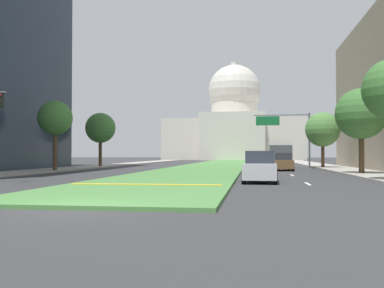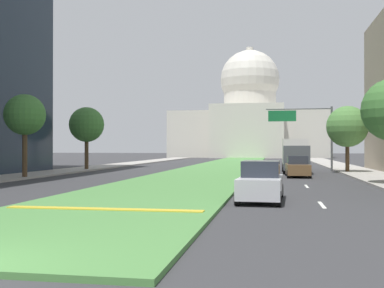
{
  "view_description": "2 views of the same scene",
  "coord_description": "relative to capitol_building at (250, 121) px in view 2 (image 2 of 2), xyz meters",
  "views": [
    {
      "loc": [
        5.13,
        -12.06,
        1.64
      ],
      "look_at": [
        -2.58,
        43.37,
        2.89
      ],
      "focal_mm": 40.9,
      "sensor_mm": 36.0,
      "label": 1
    },
    {
      "loc": [
        6.16,
        -7.92,
        2.41
      ],
      "look_at": [
        -2.98,
        44.44,
        2.78
      ],
      "focal_mm": 44.32,
      "sensor_mm": 36.0,
      "label": 2
    }
  ],
  "objects": [
    {
      "name": "ground_plane",
      "position": [
        0.0,
        -55.52,
        -9.02
      ],
      "size": [
        260.0,
        260.0,
        0.0
      ],
      "primitive_type": "plane",
      "color": "#333335"
    },
    {
      "name": "grass_median",
      "position": [
        0.0,
        -61.15,
        -8.95
      ],
      "size": [
        8.23,
        101.29,
        0.14
      ],
      "primitive_type": "cube",
      "color": "#4C8442",
      "rests_on": "ground_plane"
    },
    {
      "name": "median_curb_nose",
      "position": [
        0.0,
        -103.26,
        -8.86
      ],
      "size": [
        7.41,
        0.5,
        0.04
      ],
      "primitive_type": "cube",
      "color": "gold",
      "rests_on": "grass_median"
    },
    {
      "name": "lane_dashes_right",
      "position": [
        8.11,
        -70.97,
        -9.01
      ],
      "size": [
        0.16,
        53.23,
        0.01
      ],
      "color": "silver",
      "rests_on": "ground_plane"
    },
    {
      "name": "sidewalk_left",
      "position": [
        -14.1,
        -66.77,
        -8.94
      ],
      "size": [
        4.0,
        101.29,
        0.15
      ],
      "primitive_type": "cube",
      "color": "#9E9991",
      "rests_on": "ground_plane"
    },
    {
      "name": "sidewalk_right",
      "position": [
        14.1,
        -66.77,
        -8.94
      ],
      "size": [
        4.0,
        101.29,
        0.15
      ],
      "primitive_type": "cube",
      "color": "#9E9991",
      "rests_on": "ground_plane"
    },
    {
      "name": "capitol_building",
      "position": [
        0.0,
        0.0,
        0.0
      ],
      "size": [
        37.23,
        29.85,
        27.73
      ],
      "color": "beige",
      "rests_on": "ground_plane"
    },
    {
      "name": "overhead_guide_sign",
      "position": [
        9.29,
        -70.7,
        -4.33
      ],
      "size": [
        6.6,
        0.2,
        6.5
      ],
      "color": "#515456",
      "rests_on": "ground_plane"
    },
    {
      "name": "street_tree_left_mid",
      "position": [
        -12.71,
        -86.2,
        -4.16
      ],
      "size": [
        3.14,
        3.14,
        6.49
      ],
      "color": "#4C3823",
      "rests_on": "ground_plane"
    },
    {
      "name": "street_tree_left_far",
      "position": [
        -13.2,
        -72.92,
        -4.27
      ],
      "size": [
        3.65,
        3.65,
        6.61
      ],
      "color": "#4C3823",
      "rests_on": "ground_plane"
    },
    {
      "name": "street_tree_right_far",
      "position": [
        12.85,
        -73.82,
        -4.69
      ],
      "size": [
        3.84,
        3.84,
        6.27
      ],
      "color": "#4C3823",
      "rests_on": "ground_plane"
    },
    {
      "name": "sedan_lead_stopped",
      "position": [
        5.56,
        -98.27,
        -8.18
      ],
      "size": [
        2.06,
        4.66,
        1.8
      ],
      "color": "#BCBCC1",
      "rests_on": "ground_plane"
    },
    {
      "name": "sedan_midblock",
      "position": [
        8.0,
        -80.39,
        -8.22
      ],
      "size": [
        1.93,
        4.44,
        1.72
      ],
      "color": "brown",
      "rests_on": "ground_plane"
    },
    {
      "name": "sedan_distant",
      "position": [
        8.32,
        -67.44,
        -8.21
      ],
      "size": [
        2.11,
        4.49,
        1.74
      ],
      "color": "#4C5156",
      "rests_on": "ground_plane"
    },
    {
      "name": "box_truck_delivery",
      "position": [
        8.09,
        -74.07,
        -7.34
      ],
      "size": [
        2.4,
        6.4,
        3.2
      ],
      "color": "#4C5156",
      "rests_on": "ground_plane"
    }
  ]
}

